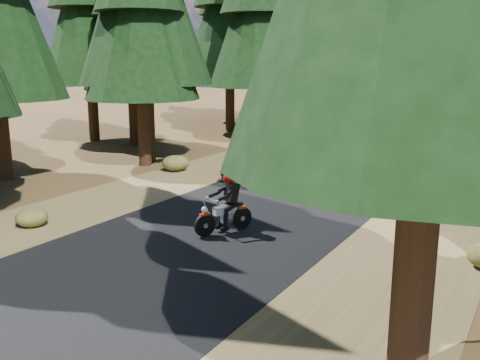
% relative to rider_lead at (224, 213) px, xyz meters
% --- Properties ---
extents(ground, '(120.00, 120.00, 0.00)m').
position_rel_rider_lead_xyz_m(ground, '(-0.21, -0.35, -0.50)').
color(ground, '#473419').
rests_on(ground, ground).
extents(road, '(6.00, 100.00, 0.01)m').
position_rel_rider_lead_xyz_m(road, '(-0.21, 4.65, -0.50)').
color(road, black).
rests_on(road, ground).
extents(shoulder_l, '(3.20, 100.00, 0.01)m').
position_rel_rider_lead_xyz_m(shoulder_l, '(-4.81, 4.65, -0.50)').
color(shoulder_l, brown).
rests_on(shoulder_l, ground).
extents(shoulder_r, '(3.20, 100.00, 0.01)m').
position_rel_rider_lead_xyz_m(shoulder_r, '(4.39, 4.65, -0.50)').
color(shoulder_r, brown).
rests_on(shoulder_r, ground).
extents(understory_shrubs, '(13.48, 32.00, 0.65)m').
position_rel_rider_lead_xyz_m(understory_shrubs, '(2.46, 6.28, -0.23)').
color(understory_shrubs, '#474C1E').
rests_on(understory_shrubs, ground).
extents(rider_lead, '(1.16, 1.73, 1.50)m').
position_rel_rider_lead_xyz_m(rider_lead, '(0.00, 0.00, 0.00)').
color(rider_lead, beige).
rests_on(rider_lead, road).
extents(rider_follow, '(1.27, 2.07, 1.77)m').
position_rel_rider_lead_xyz_m(rider_follow, '(-2.59, 5.44, 0.09)').
color(rider_follow, maroon).
rests_on(rider_follow, road).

